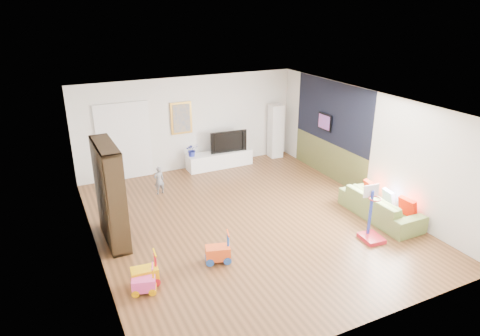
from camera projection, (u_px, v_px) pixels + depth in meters
name	position (u px, v px, depth m)	size (l,w,h in m)	color
floor	(248.00, 221.00, 9.68)	(6.50, 7.50, 0.00)	brown
ceiling	(249.00, 104.00, 8.70)	(6.50, 7.50, 0.00)	white
wall_back	(189.00, 124.00, 12.33)	(6.50, 0.00, 2.70)	silver
wall_front	(368.00, 251.00, 6.05)	(6.50, 0.00, 2.70)	white
wall_left	(91.00, 193.00, 7.87)	(0.00, 7.50, 2.70)	white
wall_right	(366.00, 145.00, 10.51)	(0.00, 7.50, 2.70)	silver
navy_accent	(332.00, 113.00, 11.50)	(0.01, 3.20, 1.70)	black
olive_wainscot	(328.00, 160.00, 11.99)	(0.01, 3.20, 1.00)	brown
doorway	(124.00, 143.00, 11.64)	(1.45, 0.06, 2.10)	white
painting_back	(181.00, 118.00, 12.13)	(0.62, 0.06, 0.92)	gold
artwork_right	(325.00, 122.00, 11.75)	(0.04, 0.56, 0.46)	#7F3F8C
media_console	(220.00, 159.00, 12.78)	(1.98, 0.49, 0.46)	white
tall_cabinet	(275.00, 131.00, 13.41)	(0.39, 0.39, 1.68)	white
bookshelf	(110.00, 194.00, 8.55)	(0.38, 1.44, 2.10)	#322313
sofa	(380.00, 206.00, 9.72)	(2.04, 0.80, 0.60)	olive
basketball_hoop	(374.00, 215.00, 8.70)	(0.41, 0.50, 1.19)	red
ride_on_yellow	(144.00, 269.00, 7.41)	(0.46, 0.29, 0.62)	#F6B506
ride_on_orange	(218.00, 248.00, 8.06)	(0.46, 0.29, 0.62)	#FE561E
ride_on_pink	(143.00, 280.00, 7.21)	(0.39, 0.24, 0.52)	#EE4196
child	(159.00, 180.00, 10.93)	(0.27, 0.18, 0.74)	slate
tv	(227.00, 141.00, 12.69)	(1.11, 0.15, 0.64)	black
vase_plant	(192.00, 150.00, 12.29)	(0.35, 0.30, 0.39)	#232C96
pillow_left	(408.00, 207.00, 9.29)	(0.11, 0.41, 0.41)	red
pillow_center	(389.00, 197.00, 9.76)	(0.09, 0.35, 0.35)	white
pillow_right	(370.00, 189.00, 10.20)	(0.10, 0.37, 0.37)	red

